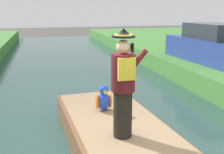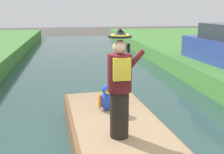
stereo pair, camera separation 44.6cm
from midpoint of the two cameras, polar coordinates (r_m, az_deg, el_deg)
name	(u,v)px [view 1 (the left image)]	position (r m, az deg, el deg)	size (l,w,h in m)	color
boat	(116,134)	(5.52, -1.50, -12.13)	(2.09, 4.32, 0.61)	brown
person_pirate	(123,85)	(4.44, -0.46, -1.69)	(0.61, 0.42, 1.85)	black
parrot_plush	(104,99)	(5.83, -3.97, -4.79)	(0.36, 0.34, 0.57)	blue
parked_car_blue	(210,45)	(11.47, 19.00, 6.38)	(1.95, 4.10, 1.50)	#2D4293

